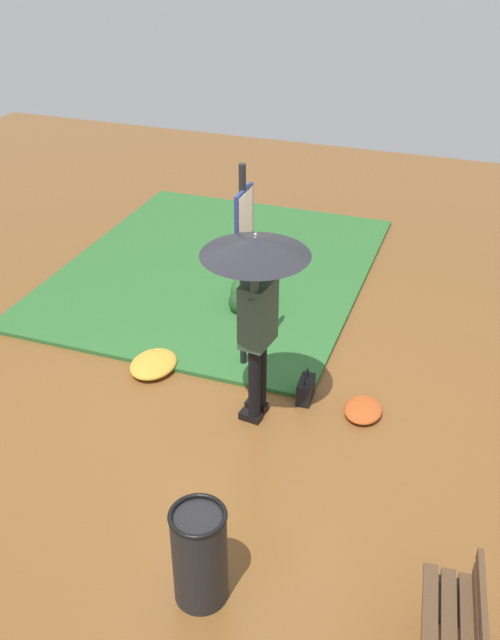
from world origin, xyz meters
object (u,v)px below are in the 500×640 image
(info_sign_post, at_px, (244,247))
(trash_bin, at_px, (200,555))
(person_with_umbrella, at_px, (256,282))
(handbag, at_px, (306,389))

(info_sign_post, bearing_deg, trash_bin, 13.89)
(person_with_umbrella, relative_size, trash_bin, 2.45)
(person_with_umbrella, bearing_deg, trash_bin, 7.99)
(info_sign_post, xyz_separation_m, handbag, (0.35, 0.80, -1.32))
(info_sign_post, relative_size, trash_bin, 2.76)
(info_sign_post, relative_size, handbag, 6.22)
(trash_bin, bearing_deg, info_sign_post, -166.11)
(info_sign_post, height_order, trash_bin, info_sign_post)
(info_sign_post, height_order, handbag, info_sign_post)
(trash_bin, bearing_deg, handbag, 178.10)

